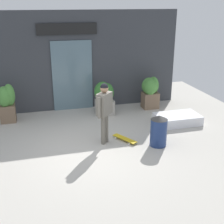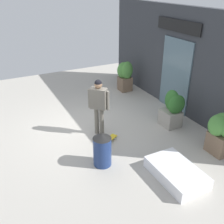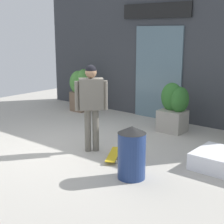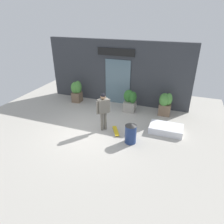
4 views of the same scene
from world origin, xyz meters
name	(u,v)px [view 2 (image 2 of 4)]	position (x,y,z in m)	size (l,w,h in m)	color
ground_plane	(87,127)	(0.00, 0.00, 0.00)	(12.00, 12.00, 0.00)	#B2ADA3
building_facade	(178,60)	(0.00, 3.50, 1.77)	(8.23, 0.31, 3.55)	#383A3F
skateboarder	(99,101)	(0.51, 0.21, 1.09)	(0.52, 0.52, 1.76)	#666056
skateboard	(107,141)	(1.10, 0.19, 0.06)	(0.57, 0.82, 0.08)	gold
planter_box_left	(173,108)	(1.10, 2.52, 0.61)	(0.69, 0.63, 1.19)	gray
planter_box_right	(222,130)	(2.90, 2.69, 0.71)	(0.64, 0.69, 1.19)	brown
planter_box_mid	(125,74)	(-2.21, 2.66, 0.71)	(0.57, 0.61, 1.29)	brown
trash_bin	(102,149)	(1.92, -0.34, 0.45)	(0.47, 0.47, 0.90)	navy
snow_ledge	(176,173)	(3.20, 1.00, 0.15)	(1.45, 0.90, 0.30)	white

